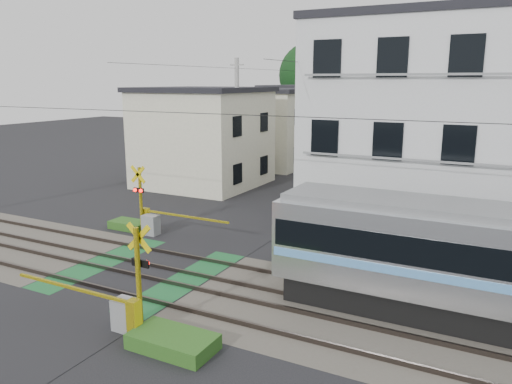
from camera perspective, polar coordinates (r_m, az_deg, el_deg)
The scene contains 11 objects.
ground at distance 18.57m, azimuth -12.88°, elevation -8.81°, with size 120.00×120.00×0.00m, color black.
track_bed at distance 18.56m, azimuth -12.89°, elevation -8.71°, with size 120.00×120.00×0.14m.
crossing_signal_near at distance 14.20m, azimuth -14.54°, elevation -12.68°, with size 4.74×0.65×3.09m.
crossing_signal_far at distance 22.59m, azimuth -12.04°, elevation -3.01°, with size 4.74×0.65×3.09m.
apartment_block at distance 22.84m, azimuth 20.18°, elevation 6.74°, with size 10.20×8.36×9.30m.
houses_row at distance 40.69m, azimuth 11.53°, elevation 7.48°, with size 22.07×31.35×6.80m.
tree_hill at distance 62.87m, azimuth 17.78°, elevation 11.23°, with size 40.00×13.16×11.37m.
catenary at distance 14.48m, azimuth 4.95°, elevation 0.66°, with size 60.00×5.04×7.00m.
utility_poles at distance 38.25m, azimuth 8.47°, elevation 8.55°, with size 7.90×42.00×8.00m.
pedestrian at distance 39.85m, azimuth 8.94°, elevation 3.88°, with size 0.55×0.36×1.52m, color #2B2F36.
weed_patches at distance 17.42m, azimuth -8.61°, elevation -9.45°, with size 10.25×8.80×0.40m.
Camera 1 is at (11.39, -13.07, 6.67)m, focal length 35.00 mm.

